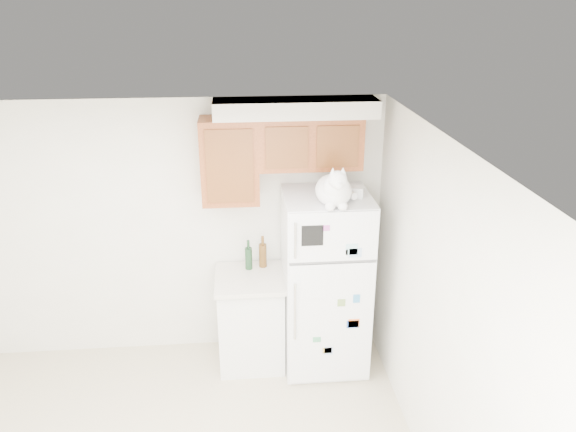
{
  "coord_description": "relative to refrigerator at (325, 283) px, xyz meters",
  "views": [
    {
      "loc": [
        0.58,
        -2.91,
        3.35
      ],
      "look_at": [
        0.98,
        1.55,
        1.55
      ],
      "focal_mm": 35.0,
      "sensor_mm": 36.0,
      "label": 1
    }
  ],
  "objects": [
    {
      "name": "room_shell",
      "position": [
        -1.21,
        -1.36,
        0.82
      ],
      "size": [
        3.84,
        4.04,
        2.52
      ],
      "color": "silver",
      "rests_on": "ground_plane"
    },
    {
      "name": "refrigerator",
      "position": [
        0.0,
        0.0,
        0.0
      ],
      "size": [
        0.76,
        0.78,
        1.7
      ],
      "color": "white",
      "rests_on": "ground_plane"
    },
    {
      "name": "base_counter",
      "position": [
        -0.69,
        0.07,
        -0.39
      ],
      "size": [
        0.64,
        0.64,
        0.92
      ],
      "color": "white",
      "rests_on": "ground_plane"
    },
    {
      "name": "cat",
      "position": [
        0.02,
        -0.23,
        0.99
      ],
      "size": [
        0.37,
        0.54,
        0.38
      ],
      "color": "white",
      "rests_on": "refrigerator"
    },
    {
      "name": "storage_box_back",
      "position": [
        0.09,
        0.07,
        0.9
      ],
      "size": [
        0.18,
        0.13,
        0.1
      ],
      "primitive_type": "cube",
      "rotation": [
        0.0,
        0.0,
        -0.0
      ],
      "color": "white",
      "rests_on": "refrigerator"
    },
    {
      "name": "storage_box_front",
      "position": [
        0.23,
        -0.03,
        0.89
      ],
      "size": [
        0.18,
        0.15,
        0.09
      ],
      "primitive_type": "cube",
      "rotation": [
        0.0,
        0.0,
        -0.35
      ],
      "color": "white",
      "rests_on": "refrigerator"
    },
    {
      "name": "bottle_green",
      "position": [
        -0.69,
        0.22,
        0.21
      ],
      "size": [
        0.07,
        0.07,
        0.29
      ],
      "primitive_type": null,
      "color": "#19381E",
      "rests_on": "base_counter"
    },
    {
      "name": "bottle_amber",
      "position": [
        -0.56,
        0.25,
        0.23
      ],
      "size": [
        0.07,
        0.07,
        0.31
      ],
      "primitive_type": null,
      "color": "#593814",
      "rests_on": "base_counter"
    }
  ]
}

